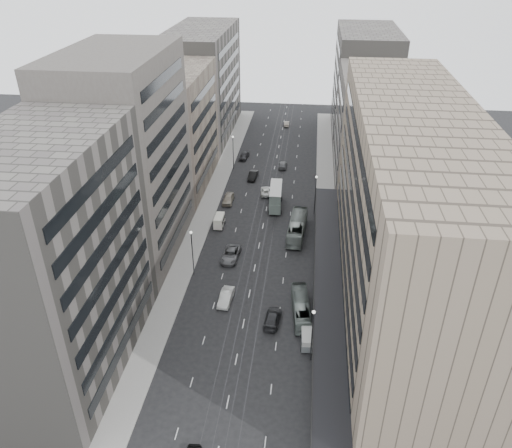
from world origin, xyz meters
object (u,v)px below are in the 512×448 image
at_px(vw_microbus, 307,338).
at_px(panel_van, 219,221).
at_px(sedan_2, 231,255).
at_px(bus_near, 301,308).
at_px(double_decker, 276,196).
at_px(pedestrian, 313,443).
at_px(sedan_1, 226,297).
at_px(bus_far, 297,227).

bearing_deg(vw_microbus, panel_van, 117.19).
height_order(vw_microbus, sedan_2, vw_microbus).
relative_size(bus_near, panel_van, 2.64).
bearing_deg(bus_near, sedan_2, -53.10).
relative_size(double_decker, panel_van, 2.27).
bearing_deg(pedestrian, sedan_1, -76.46).
distance_m(vw_microbus, sedan_1, 14.79).
bearing_deg(sedan_1, vw_microbus, -28.37).
height_order(bus_far, panel_van, bus_far).
bearing_deg(pedestrian, bus_far, -101.30).
distance_m(bus_far, vw_microbus, 28.81).
distance_m(bus_far, sedan_1, 23.06).
bearing_deg(vw_microbus, bus_near, 97.23).
xyz_separation_m(bus_near, double_decker, (-6.33, 33.07, 1.10)).
relative_size(double_decker, sedan_2, 1.42).
height_order(double_decker, sedan_1, double_decker).
xyz_separation_m(vw_microbus, pedestrian, (1.00, -16.04, -0.12)).
xyz_separation_m(panel_van, pedestrian, (18.48, -46.05, -0.23)).
xyz_separation_m(bus_far, double_decker, (-4.82, 10.42, 0.81)).
xyz_separation_m(double_decker, vw_microbus, (7.42, -39.11, -1.28)).
distance_m(bus_near, pedestrian, 22.19).
distance_m(bus_far, panel_van, 14.94).
bearing_deg(sedan_2, pedestrian, -63.02).
relative_size(vw_microbus, panel_van, 1.08).
distance_m(bus_near, panel_van, 29.04).
relative_size(bus_near, sedan_1, 1.97).
relative_size(bus_near, sedan_2, 1.65).
bearing_deg(double_decker, sedan_2, -109.65).
bearing_deg(double_decker, sedan_1, -101.36).
bearing_deg(sedan_2, sedan_1, -79.88).
distance_m(bus_near, bus_far, 22.70).
distance_m(vw_microbus, panel_van, 34.73).
bearing_deg(pedestrian, panel_van, -84.04).
relative_size(double_decker, sedan_1, 1.70).
bearing_deg(sedan_2, bus_far, 44.50).
bearing_deg(bus_near, pedestrian, 89.28).
distance_m(vw_microbus, pedestrian, 16.07).
bearing_deg(vw_microbus, pedestrian, -89.46).
relative_size(bus_near, bus_far, 0.82).
bearing_deg(panel_van, bus_near, -55.80).
bearing_deg(bus_far, vw_microbus, 98.98).
bearing_deg(pedestrian, double_decker, -97.22).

